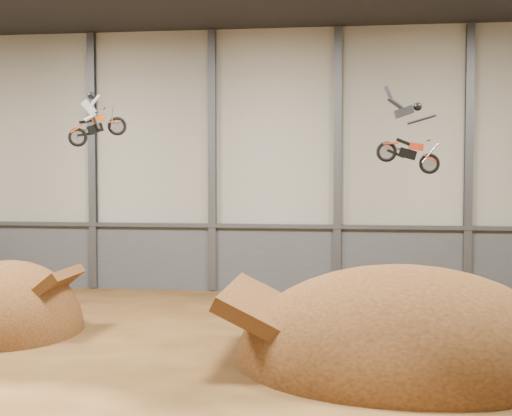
{
  "coord_description": "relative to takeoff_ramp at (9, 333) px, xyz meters",
  "views": [
    {
      "loc": [
        3.94,
        -22.76,
        6.49
      ],
      "look_at": [
        0.44,
        4.0,
        5.07
      ],
      "focal_mm": 50.0,
      "sensor_mm": 36.0,
      "label": 1
    }
  ],
  "objects": [
    {
      "name": "floor",
      "position": [
        9.56,
        -3.94,
        0.0
      ],
      "size": [
        40.0,
        40.0,
        0.0
      ],
      "primitive_type": "plane",
      "color": "#452A12",
      "rests_on": "ground"
    },
    {
      "name": "landing_ramp",
      "position": [
        15.36,
        -2.44,
        0.0
      ],
      "size": [
        11.4,
        10.08,
        6.58
      ],
      "primitive_type": "ellipsoid",
      "color": "#402310",
      "rests_on": "ground"
    },
    {
      "name": "takeoff_ramp",
      "position": [
        0.0,
        0.0,
        0.0
      ],
      "size": [
        5.8,
        6.69,
        5.8
      ],
      "primitive_type": "ellipsoid",
      "color": "#402310",
      "rests_on": "ground"
    },
    {
      "name": "fmx_rider_a",
      "position": [
        3.75,
        0.46,
        8.72
      ],
      "size": [
        2.93,
        1.91,
        2.67
      ],
      "primitive_type": null,
      "rotation": [
        0.0,
        -0.29,
        0.4
      ],
      "color": "#C64B14"
    },
    {
      "name": "back_wall",
      "position": [
        9.56,
        11.06,
        7.0
      ],
      "size": [
        40.0,
        0.1,
        14.0
      ],
      "primitive_type": "cube",
      "color": "#AAA797",
      "rests_on": "ground"
    },
    {
      "name": "steel_column_1",
      "position": [
        -0.44,
        10.86,
        7.0
      ],
      "size": [
        0.4,
        0.36,
        13.9
      ],
      "primitive_type": "cube",
      "color": "#47494F",
      "rests_on": "ground"
    },
    {
      "name": "steel_rail",
      "position": [
        9.56,
        10.81,
        3.55
      ],
      "size": [
        39.8,
        0.35,
        0.2
      ],
      "primitive_type": "cube",
      "color": "#47494F",
      "rests_on": "lower_band_back"
    },
    {
      "name": "fmx_rider_b",
      "position": [
        15.52,
        -0.32,
        7.94
      ],
      "size": [
        3.74,
        1.05,
        3.4
      ],
      "primitive_type": null,
      "rotation": [
        0.0,
        0.28,
        0.04
      ],
      "color": "red"
    },
    {
      "name": "steel_column_4",
      "position": [
        19.56,
        10.86,
        7.0
      ],
      "size": [
        0.4,
        0.36,
        13.9
      ],
      "primitive_type": "cube",
      "color": "#47494F",
      "rests_on": "ground"
    },
    {
      "name": "steel_column_3",
      "position": [
        12.9,
        10.86,
        7.0
      ],
      "size": [
        0.4,
        0.36,
        13.9
      ],
      "primitive_type": "cube",
      "color": "#47494F",
      "rests_on": "ground"
    },
    {
      "name": "steel_column_2",
      "position": [
        6.23,
        10.86,
        7.0
      ],
      "size": [
        0.4,
        0.36,
        13.9
      ],
      "primitive_type": "cube",
      "color": "#47494F",
      "rests_on": "ground"
    },
    {
      "name": "lower_band_back",
      "position": [
        9.56,
        10.96,
        1.75
      ],
      "size": [
        39.8,
        0.18,
        3.5
      ],
      "primitive_type": "cube",
      "color": "#4B4E52",
      "rests_on": "ground"
    }
  ]
}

